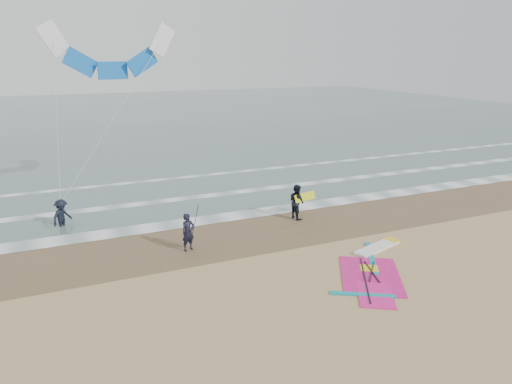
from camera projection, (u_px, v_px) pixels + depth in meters
name	position (u px, v px, depth m)	size (l,w,h in m)	color
ground	(314.00, 293.00, 15.55)	(120.00, 120.00, 0.00)	tan
sea_water	(125.00, 118.00, 57.85)	(120.00, 80.00, 0.02)	#47605E
wet_sand_band	(248.00, 232.00, 20.84)	(120.00, 5.00, 0.01)	brown
foam_waterline	(218.00, 203.00, 24.75)	(120.00, 9.15, 0.02)	white
windsurf_rig	(374.00, 267.00, 17.32)	(5.16, 4.89, 0.12)	white
person_standing	(188.00, 232.00, 18.69)	(0.58, 0.38, 1.60)	black
person_walking	(297.00, 202.00, 22.35)	(0.84, 0.65, 1.73)	black
person_wading	(61.00, 210.00, 21.27)	(1.09, 0.63, 1.68)	black
held_pole	(195.00, 223.00, 18.69)	(0.17, 0.86, 1.82)	black
carried_kiteboard	(305.00, 197.00, 22.34)	(1.30, 0.51, 0.39)	yellow
surf_kite	(111.00, 55.00, 23.63)	(6.92, 3.89, 8.33)	white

